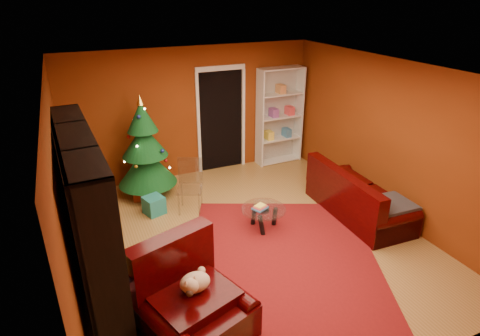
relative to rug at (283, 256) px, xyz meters
name	(u,v)px	position (x,y,z in m)	size (l,w,h in m)	color
floor	(250,240)	(-0.24, 0.61, -0.03)	(5.00, 5.50, 0.05)	olive
ceiling	(252,69)	(-0.24, 0.61, 2.62)	(5.00, 5.50, 0.05)	silver
wall_back	(192,113)	(-0.24, 3.38, 1.29)	(5.00, 0.05, 2.60)	maroon
wall_left	(61,196)	(-2.76, 0.61, 1.29)	(0.05, 5.50, 2.60)	maroon
wall_right	(388,138)	(2.29, 0.61, 1.29)	(0.05, 5.50, 2.60)	maroon
doorway	(221,122)	(0.36, 3.34, 1.04)	(1.06, 0.60, 2.16)	black
rug	(283,256)	(0.00, 0.00, 0.00)	(2.67, 3.11, 0.02)	maroon
media_unit	(87,215)	(-2.51, 0.50, 1.03)	(0.42, 2.72, 2.08)	black
christmas_tree	(145,148)	(-1.36, 2.76, 0.92)	(1.08, 1.08, 1.92)	#0B4019
gift_box_teal	(154,205)	(-1.43, 2.00, 0.15)	(0.31, 0.31, 0.31)	#1B7F79
gift_box_green	(161,184)	(-1.11, 2.84, 0.12)	(0.25, 0.25, 0.25)	#26782A
gift_box_red	(141,193)	(-1.54, 2.59, 0.11)	(0.24, 0.24, 0.24)	#A0280F
white_bookshelf	(280,117)	(1.66, 3.18, 1.04)	(0.99, 0.36, 2.15)	white
armchair	(195,303)	(-1.59, -0.85, 0.44)	(1.14, 1.14, 0.89)	black
dog	(195,282)	(-1.56, -0.79, 0.66)	(0.40, 0.30, 0.29)	beige
sofa	(360,192)	(1.78, 0.56, 0.42)	(1.98, 0.89, 0.85)	black
coffee_table	(263,218)	(0.08, 0.80, 0.18)	(0.72, 0.72, 0.45)	gray
acrylic_chair	(190,189)	(-0.82, 1.84, 0.41)	(0.43, 0.47, 0.83)	#66605B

